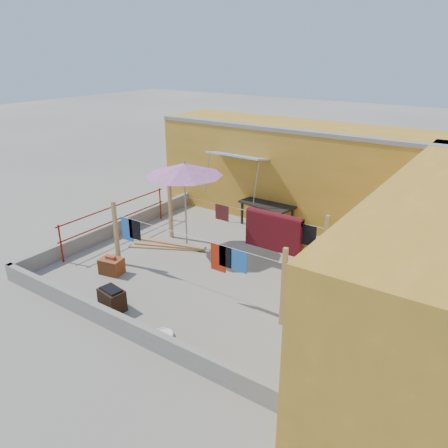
% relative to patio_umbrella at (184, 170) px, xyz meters
% --- Properties ---
extents(ground, '(80.00, 80.00, 0.00)m').
position_rel_patio_umbrella_xyz_m(ground, '(1.67, -0.54, -2.35)').
color(ground, '#9E998E').
rests_on(ground, ground).
extents(wall_back, '(11.00, 3.27, 3.21)m').
position_rel_patio_umbrella_xyz_m(wall_back, '(2.17, 4.16, -0.74)').
color(wall_back, orange).
rests_on(wall_back, ground).
extents(wall_right, '(2.40, 9.00, 3.20)m').
position_rel_patio_umbrella_xyz_m(wall_right, '(6.87, -0.54, -0.75)').
color(wall_right, orange).
rests_on(wall_right, ground).
extents(parapet_front, '(8.30, 0.16, 0.44)m').
position_rel_patio_umbrella_xyz_m(parapet_front, '(1.67, -4.12, -2.13)').
color(parapet_front, gray).
rests_on(parapet_front, ground).
extents(parapet_left, '(0.16, 7.30, 0.44)m').
position_rel_patio_umbrella_xyz_m(parapet_left, '(-2.41, -0.54, -2.13)').
color(parapet_left, gray).
rests_on(parapet_left, ground).
extents(red_railing, '(0.05, 4.20, 1.10)m').
position_rel_patio_umbrella_xyz_m(red_railing, '(-2.18, -0.74, -1.63)').
color(red_railing, maroon).
rests_on(red_railing, ground).
extents(clothesline_rig, '(5.09, 2.35, 1.80)m').
position_rel_patio_umbrella_xyz_m(clothesline_rig, '(2.53, -0.00, -1.33)').
color(clothesline_rig, tan).
rests_on(clothesline_rig, ground).
extents(patio_umbrella, '(2.74, 2.74, 2.61)m').
position_rel_patio_umbrella_xyz_m(patio_umbrella, '(0.00, 0.00, 0.00)').
color(patio_umbrella, gray).
rests_on(patio_umbrella, ground).
extents(outdoor_table, '(1.88, 1.18, 0.82)m').
position_rel_patio_umbrella_xyz_m(outdoor_table, '(1.21, 2.66, -1.60)').
color(outdoor_table, black).
rests_on(outdoor_table, ground).
extents(brick_stack, '(0.65, 0.52, 0.50)m').
position_rel_patio_umbrella_xyz_m(brick_stack, '(-0.56, -2.43, -2.13)').
color(brick_stack, '#A65226').
rests_on(brick_stack, ground).
extents(lumber_pile, '(2.17, 1.14, 0.14)m').
position_rel_patio_umbrella_xyz_m(lumber_pile, '(-0.38, -0.40, -2.28)').
color(lumber_pile, tan).
rests_on(lumber_pile, ground).
extents(brazier, '(0.65, 0.48, 0.54)m').
position_rel_patio_umbrella_xyz_m(brazier, '(0.76, -3.59, -2.09)').
color(brazier, black).
rests_on(brazier, ground).
extents(white_basin, '(0.47, 0.47, 0.08)m').
position_rel_patio_umbrella_xyz_m(white_basin, '(2.37, -3.74, -2.30)').
color(white_basin, white).
rests_on(white_basin, ground).
extents(water_jug_a, '(0.21, 0.21, 0.33)m').
position_rel_patio_umbrella_xyz_m(water_jug_a, '(5.37, 1.28, -2.20)').
color(water_jug_a, white).
rests_on(water_jug_a, ground).
extents(water_jug_b, '(0.20, 0.20, 0.31)m').
position_rel_patio_umbrella_xyz_m(water_jug_b, '(5.37, 1.69, -2.21)').
color(water_jug_b, white).
rests_on(water_jug_b, ground).
extents(green_hose, '(0.56, 0.56, 0.08)m').
position_rel_patio_umbrella_xyz_m(green_hose, '(3.48, 2.66, -2.31)').
color(green_hose, '#176A1F').
rests_on(green_hose, ground).
extents(plant_back_a, '(0.79, 0.70, 0.81)m').
position_rel_patio_umbrella_xyz_m(plant_back_a, '(2.79, 1.94, -1.94)').
color(plant_back_a, '#1B5C1A').
rests_on(plant_back_a, ground).
extents(plant_back_b, '(0.40, 0.40, 0.60)m').
position_rel_patio_umbrella_xyz_m(plant_back_b, '(4.39, 1.99, -2.05)').
color(plant_back_b, '#1B5C1A').
rests_on(plant_back_b, ground).
extents(plant_right_a, '(0.51, 0.52, 0.83)m').
position_rel_patio_umbrella_xyz_m(plant_right_a, '(5.37, 0.89, -1.93)').
color(plant_right_a, '#1B5C1A').
rests_on(plant_right_a, ground).
extents(plant_right_b, '(0.46, 0.48, 0.68)m').
position_rel_patio_umbrella_xyz_m(plant_right_b, '(5.24, -0.56, -2.01)').
color(plant_right_b, '#1B5C1A').
rests_on(plant_right_b, ground).
extents(plant_right_c, '(0.61, 0.63, 0.54)m').
position_rel_patio_umbrella_xyz_m(plant_right_c, '(4.89, -1.82, -2.08)').
color(plant_right_c, '#1B5C1A').
rests_on(plant_right_c, ground).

